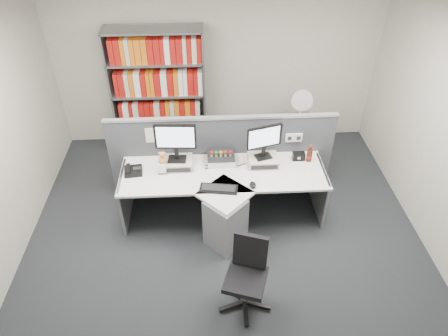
{
  "coord_description": "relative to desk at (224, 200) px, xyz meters",
  "views": [
    {
      "loc": [
        -0.2,
        -3.23,
        3.95
      ],
      "look_at": [
        0.0,
        0.65,
        0.92
      ],
      "focal_mm": 32.94,
      "sensor_mm": 36.0,
      "label": 1
    }
  ],
  "objects": [
    {
      "name": "partition",
      "position": [
        0.0,
        0.65,
        0.19
      ],
      "size": [
        3.0,
        0.08,
        1.27
      ],
      "color": "#46484F",
      "rests_on": "ground"
    },
    {
      "name": "desk_phone",
      "position": [
        -1.14,
        0.27,
        0.3
      ],
      "size": [
        0.24,
        0.22,
        0.09
      ],
      "color": "black",
      "rests_on": "desk"
    },
    {
      "name": "monitor_riser_left",
      "position": [
        -0.58,
        0.38,
        0.31
      ],
      "size": [
        0.38,
        0.31,
        0.1
      ],
      "color": "beige",
      "rests_on": "desk"
    },
    {
      "name": "filing_cabinet",
      "position": [
        1.2,
        1.4,
        -0.11
      ],
      "size": [
        0.45,
        0.61,
        0.7
      ],
      "color": "slate",
      "rests_on": "ground"
    },
    {
      "name": "desk",
      "position": [
        0.0,
        0.0,
        0.0
      ],
      "size": [
        2.6,
        1.2,
        0.72
      ],
      "color": "white",
      "rests_on": "ground"
    },
    {
      "name": "desk_fan",
      "position": [
        1.2,
        1.4,
        0.58
      ],
      "size": [
        0.32,
        0.19,
        0.53
      ],
      "color": "white",
      "rests_on": "filing_cabinet"
    },
    {
      "name": "figurines",
      "position": [
        -0.02,
        0.44,
        0.41
      ],
      "size": [
        0.29,
        0.05,
        0.09
      ],
      "color": "beige",
      "rests_on": "desktop_pc"
    },
    {
      "name": "monitor_riser_right",
      "position": [
        0.52,
        0.38,
        0.31
      ],
      "size": [
        0.38,
        0.31,
        0.1
      ],
      "color": "beige",
      "rests_on": "desk"
    },
    {
      "name": "shelving_unit",
      "position": [
        -0.9,
        1.85,
        0.52
      ],
      "size": [
        1.41,
        0.4,
        2.0
      ],
      "color": "slate",
      "rests_on": "ground"
    },
    {
      "name": "room_shell",
      "position": [
        0.0,
        -0.6,
        1.33
      ],
      "size": [
        5.04,
        5.54,
        2.72
      ],
      "color": "beige",
      "rests_on": "ground"
    },
    {
      "name": "keyboard",
      "position": [
        -0.07,
        -0.1,
        0.28
      ],
      "size": [
        0.47,
        0.24,
        0.03
      ],
      "color": "black",
      "rests_on": "desk"
    },
    {
      "name": "monitor_left",
      "position": [
        -0.58,
        0.38,
        0.68
      ],
      "size": [
        0.51,
        0.18,
        0.52
      ],
      "color": "black",
      "rests_on": "monitor_riser_left"
    },
    {
      "name": "plush_toy",
      "position": [
        -0.76,
        0.31,
        0.44
      ],
      "size": [
        0.1,
        0.1,
        0.18
      ],
      "color": "#CD9044",
      "rests_on": "monitor_riser_left"
    },
    {
      "name": "ground",
      "position": [
        0.0,
        -0.6,
        -0.46
      ],
      "size": [
        5.5,
        5.5,
        0.0
      ],
      "primitive_type": "plane",
      "color": "#292D31",
      "rests_on": "ground"
    },
    {
      "name": "office_chair",
      "position": [
        0.18,
        -1.14,
        0.01
      ],
      "size": [
        0.58,
        0.58,
        0.87
      ],
      "color": "silver",
      "rests_on": "ground"
    },
    {
      "name": "cola_bottle",
      "position": [
        1.13,
        0.41,
        0.35
      ],
      "size": [
        0.07,
        0.07,
        0.24
      ],
      "color": "#3F190A",
      "rests_on": "desk"
    },
    {
      "name": "desk_calendar",
      "position": [
        -0.76,
        0.25,
        0.32
      ],
      "size": [
        0.11,
        0.08,
        0.13
      ],
      "color": "black",
      "rests_on": "desk"
    },
    {
      "name": "speaker",
      "position": [
        1.0,
        0.45,
        0.32
      ],
      "size": [
        0.16,
        0.09,
        0.11
      ],
      "primitive_type": "cube",
      "color": "black",
      "rests_on": "desk"
    },
    {
      "name": "desktop_pc",
      "position": [
        -0.02,
        0.46,
        0.31
      ],
      "size": [
        0.35,
        0.31,
        0.09
      ],
      "color": "black",
      "rests_on": "desk"
    },
    {
      "name": "monitor_right",
      "position": [
        0.52,
        0.38,
        0.64
      ],
      "size": [
        0.45,
        0.2,
        0.46
      ],
      "color": "black",
      "rests_on": "monitor_riser_right"
    },
    {
      "name": "mouse",
      "position": [
        0.34,
        -0.07,
        0.29
      ],
      "size": [
        0.08,
        0.12,
        0.05
      ],
      "primitive_type": "ellipsoid",
      "color": "black",
      "rests_on": "desk"
    }
  ]
}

